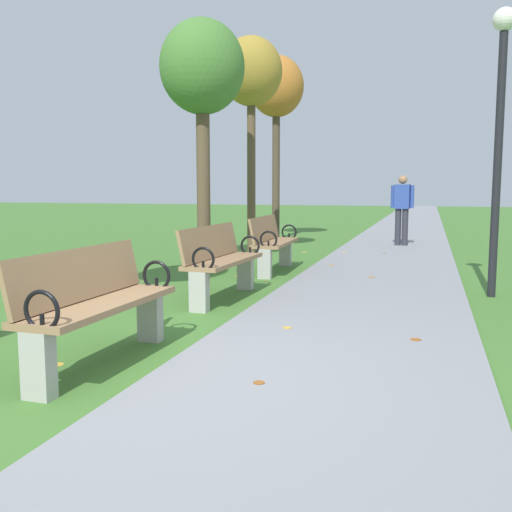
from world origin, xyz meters
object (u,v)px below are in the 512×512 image
park_bench_1 (96,303)px  tree_4 (276,90)px  park_bench_2 (220,260)px  tree_3 (251,76)px  lamp_post (500,108)px  pedestrian_walking (402,206)px  park_bench_3 (273,242)px  tree_2 (202,72)px

park_bench_1 → tree_4: size_ratio=0.34×
tree_4 → park_bench_1: bearing=-82.4°
park_bench_1 → tree_4: 11.32m
park_bench_1 → park_bench_2: size_ratio=1.00×
park_bench_1 → tree_3: 7.97m
park_bench_1 → lamp_post: bearing=50.5°
pedestrian_walking → lamp_post: (1.39, -6.11, 1.38)m
park_bench_3 → tree_3: bearing=115.7°
park_bench_2 → tree_3: tree_3 is taller
tree_3 → park_bench_1: bearing=-82.0°
park_bench_1 → lamp_post: 5.33m
tree_3 → pedestrian_walking: size_ratio=2.65×
park_bench_2 → tree_4: 8.78m
tree_3 → lamp_post: size_ratio=1.23×
tree_2 → tree_4: size_ratio=0.88×
park_bench_3 → tree_4: (-1.42, 5.57, 3.34)m
park_bench_3 → tree_2: 3.07m
park_bench_1 → park_bench_2: bearing=90.0°
park_bench_3 → pedestrian_walking: 5.17m
tree_3 → tree_4: (-0.40, 3.43, 0.29)m
tree_2 → tree_3: (0.26, 1.90, 0.27)m
park_bench_2 → lamp_post: bearing=19.8°
tree_4 → tree_3: bearing=-83.4°
tree_4 → pedestrian_walking: 4.39m
park_bench_3 → tree_3: size_ratio=0.38×
tree_4 → pedestrian_walking: bearing=-12.9°
park_bench_1 → tree_2: 6.20m
tree_3 → pedestrian_walking: bearing=43.6°
park_bench_2 → pedestrian_walking: bearing=76.1°
pedestrian_walking → park_bench_2: bearing=-103.9°
pedestrian_walking → lamp_post: 6.42m
park_bench_3 → pedestrian_walking: pedestrian_walking is taller
park_bench_2 → tree_3: bearing=102.7°
tree_2 → park_bench_2: bearing=-64.2°
park_bench_1 → pedestrian_walking: bearing=79.8°
park_bench_2 → tree_3: (-1.03, 4.57, 3.05)m
park_bench_1 → pedestrian_walking: 10.15m
tree_2 → tree_3: tree_3 is taller
park_bench_1 → tree_4: bearing=97.6°
park_bench_1 → park_bench_3: size_ratio=1.00×
tree_3 → lamp_post: tree_3 is taller
park_bench_2 → park_bench_3: 2.43m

